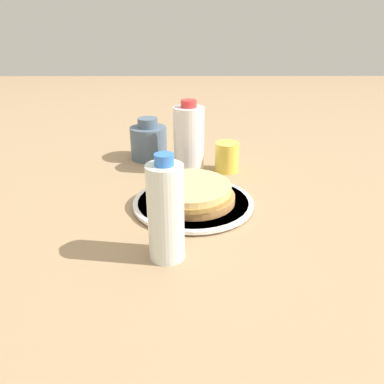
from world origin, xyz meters
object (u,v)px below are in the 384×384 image
Objects in this scene: pancake_stack at (190,193)px; cream_jug at (149,141)px; plate at (192,203)px; juice_glass at (227,157)px; water_bottle_mid at (166,212)px; water_bottle_near at (189,139)px.

cream_jug is (0.12, -0.31, 0.02)m from pancake_stack.
juice_glass is (-0.09, -0.21, 0.03)m from plate.
water_bottle_mid is (0.04, 0.19, 0.08)m from plate.
water_bottle_mid is at bearing 70.99° from juice_glass.
plate is 0.22m from water_bottle_near.
water_bottle_mid is at bearing 99.15° from cream_jug.
pancake_stack is 0.99× the size of water_bottle_near.
juice_glass is at bearing 177.07° from water_bottle_near.
plate is 3.35× the size of juice_glass.
juice_glass is at bearing -114.34° from plate.
water_bottle_near is (0.01, -0.21, 0.08)m from plate.
water_bottle_near reaches higher than cream_jug.
pancake_stack is 1.00× the size of water_bottle_mid.
water_bottle_mid is (0.04, 0.40, -0.00)m from water_bottle_near.
juice_glass reaches higher than plate.
juice_glass is 0.42× the size of water_bottle_mid.
plate is at bearing 111.98° from cream_jug.
water_bottle_mid reaches higher than plate.
cream_jug reaches higher than plate.
pancake_stack is 0.23m from juice_glass.
plate is 0.33m from cream_jug.
plate is 1.41× the size of water_bottle_mid.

